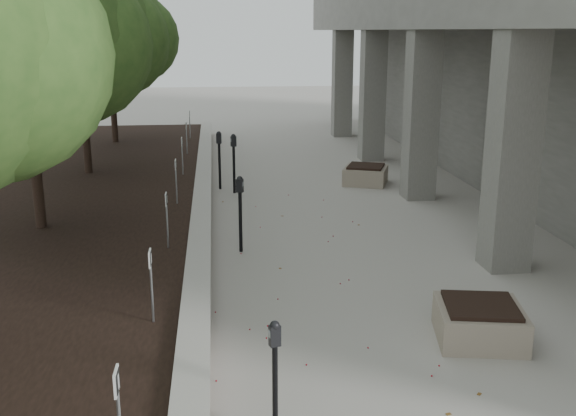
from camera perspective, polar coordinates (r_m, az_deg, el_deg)
retaining_wall at (r=13.92m, az=-7.41°, el=-0.66°), size 0.39×26.00×0.50m
planting_bed at (r=14.49m, az=-22.08°, el=-1.24°), size 7.00×26.00×0.40m
crabapple_tree_3 at (r=12.87m, az=-21.50°, el=10.16°), size 4.60×4.00×5.44m
crabapple_tree_4 at (r=17.74m, az=-17.38°, el=11.56°), size 4.60×4.00×5.44m
crabapple_tree_5 at (r=22.66m, az=-15.03°, el=12.32°), size 4.60×4.00×5.44m
parking_sign_3 at (r=8.53m, az=-11.63°, el=-6.61°), size 0.04×0.22×0.96m
parking_sign_4 at (r=11.37m, az=-10.34°, el=-1.07°), size 0.04×0.22×0.96m
parking_sign_5 at (r=14.27m, az=-9.57°, el=2.24°), size 0.04×0.22×0.96m
parking_sign_6 at (r=17.21m, az=-9.06°, el=4.43°), size 0.04×0.22×0.96m
parking_sign_7 at (r=20.16m, az=-8.70°, el=5.98°), size 0.04×0.22×0.96m
parking_sign_8 at (r=23.13m, az=-8.43°, el=7.13°), size 0.04×0.22×0.96m
parking_meter_2 at (r=6.79m, az=-1.12°, el=-14.51°), size 0.14×0.12×1.26m
parking_meter_3 at (r=12.20m, az=-4.11°, el=-0.54°), size 0.17×0.15×1.44m
parking_meter_4 at (r=16.70m, az=-4.66°, el=3.81°), size 0.17×0.15×1.51m
parking_meter_5 at (r=17.17m, az=-5.90°, el=4.09°), size 0.16×0.13×1.51m
planter_front at (r=9.25m, az=16.11°, el=-9.34°), size 1.28×1.28×0.51m
planter_back at (r=17.89m, az=6.67°, el=2.88°), size 1.40×1.40×0.51m
berry_scatter at (r=10.30m, az=2.03°, el=-7.64°), size 3.30×14.10×0.02m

